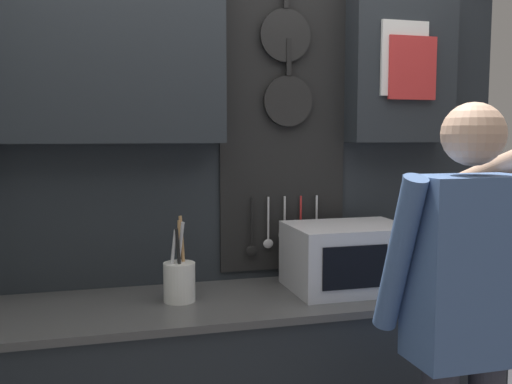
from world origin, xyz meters
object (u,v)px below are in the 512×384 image
microwave (348,257)px  person (465,307)px  utensil_crock (179,280)px  knife_block (445,261)px

microwave → person: bearing=-79.7°
microwave → utensil_crock: utensil_crock is taller
person → knife_block: bearing=61.1°
utensil_crock → knife_block: bearing=-0.1°
microwave → knife_block: size_ratio=2.08×
person → microwave: bearing=100.3°
knife_block → person: (-0.37, -0.67, 0.01)m
utensil_crock → person: 1.09m
knife_block → utensil_crock: 1.23m
knife_block → utensil_crock: (-1.23, 0.00, -0.00)m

